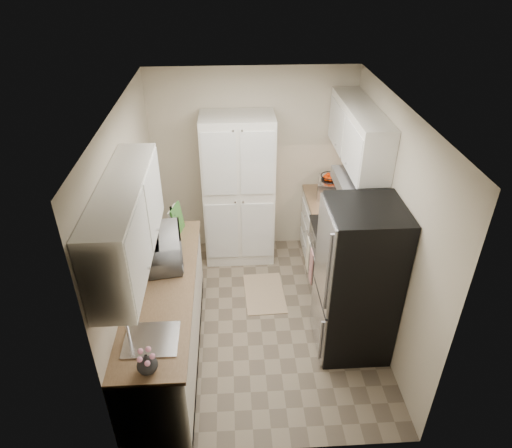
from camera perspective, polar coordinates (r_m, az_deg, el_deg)
The scene contains 16 objects.
ground at distance 5.41m, azimuth 0.56°, elevation -11.81°, with size 3.20×3.20×0.00m, color #7A6B56.
room_shell at distance 4.44m, azimuth 0.45°, elevation 3.43°, with size 2.64×3.24×2.52m.
pantry_cabinet at distance 5.89m, azimuth -2.20°, elevation 4.18°, with size 0.90×0.55×2.00m, color silver.
base_cabinet_left at distance 4.84m, azimuth -11.08°, elevation -11.83°, with size 0.60×2.30×0.88m, color silver.
countertop_left at distance 4.54m, azimuth -11.68°, elevation -7.63°, with size 0.63×2.33×0.04m, color #846647.
base_cabinet_right at distance 6.20m, azimuth 9.00°, elevation -0.69°, with size 0.60×0.80×0.88m, color silver.
countertop_right at distance 5.97m, azimuth 9.37°, elevation 3.03°, with size 0.63×0.83×0.04m, color #846647.
electric_range at distance 5.54m, azimuth 10.47°, elevation -4.83°, with size 0.71×0.78×1.13m.
refrigerator at distance 4.69m, azimuth 12.57°, elevation -7.03°, with size 0.70×0.72×1.70m, color #B7B7BC.
microwave at distance 4.73m, azimuth -11.76°, elevation -3.01°, with size 0.61×0.41×0.34m, color #BBBBC0.
wine_bottle at distance 5.15m, azimuth -10.42°, elevation 0.25°, with size 0.08×0.08×0.32m, color black.
flower_vase at distance 3.73m, azimuth -13.46°, elevation -16.58°, with size 0.16×0.16×0.17m, color silver.
cutting_board at distance 5.19m, azimuth -9.78°, elevation 0.59°, with size 0.02×0.26×0.33m, color #3B802F.
toaster_oven at distance 5.97m, azimuth 9.20°, elevation 4.49°, with size 0.30×0.39×0.22m, color silver.
fruit_basket at distance 5.90m, azimuth 9.25°, elevation 5.91°, with size 0.24×0.24×0.10m, color red, non-canonical shape.
kitchen_mat at distance 5.75m, azimuth 1.07°, elevation -8.64°, with size 0.48×0.77×0.01m, color tan.
Camera 1 is at (-0.28, -3.90, 3.75)m, focal length 32.00 mm.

